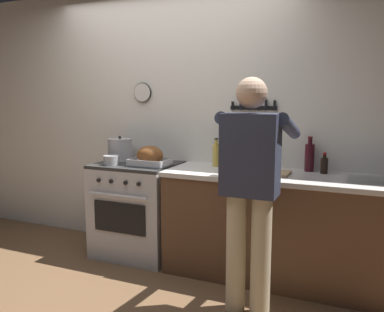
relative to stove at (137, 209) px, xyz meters
name	(u,v)px	position (x,y,z in m)	size (l,w,h in m)	color
ground_plane	(95,305)	(0.22, -0.99, -0.45)	(8.00, 8.00, 0.00)	brown
wall_back	(174,120)	(0.22, 0.36, 0.85)	(6.00, 0.13, 2.60)	white
counter_block	(286,227)	(1.43, 0.00, 0.01)	(2.03, 0.65, 0.90)	brown
stove	(137,209)	(0.00, 0.00, 0.00)	(0.76, 0.67, 0.90)	#BCBCC1
person_cook	(251,181)	(1.28, -0.61, 0.50)	(0.51, 0.63, 1.66)	#C6B793
roasting_pan	(150,157)	(0.19, -0.08, 0.54)	(0.35, 0.26, 0.19)	#B7B7BC
stock_pot	(120,149)	(-0.24, 0.10, 0.56)	(0.25, 0.25, 0.24)	#B7B7BC
saucepan	(111,160)	(-0.17, -0.17, 0.49)	(0.15, 0.15, 0.09)	#B7B7BC
cutting_board	(267,172)	(1.26, -0.02, 0.46)	(0.36, 0.24, 0.02)	tan
bottle_soy_sauce	(324,165)	(1.69, 0.17, 0.52)	(0.06, 0.06, 0.17)	black
bottle_vinegar	(228,155)	(0.84, 0.21, 0.55)	(0.06, 0.06, 0.25)	#997F4C
bottle_cooking_oil	(216,155)	(0.75, 0.15, 0.56)	(0.07, 0.07, 0.26)	gold
bottle_olive_oil	(226,154)	(0.86, 0.09, 0.58)	(0.07, 0.07, 0.30)	#385623
bottle_wine_red	(310,157)	(1.56, 0.23, 0.57)	(0.08, 0.08, 0.30)	#47141E
bottle_hot_sauce	(248,161)	(1.06, 0.12, 0.53)	(0.05, 0.05, 0.18)	red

